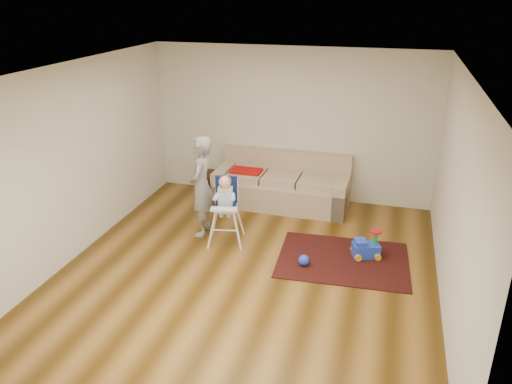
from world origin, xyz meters
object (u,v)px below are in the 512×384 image
(toy_ball, at_px, (304,260))
(high_chair, at_px, (226,211))
(side_table, at_px, (216,186))
(sofa, at_px, (282,181))
(ride_on_toy, at_px, (366,244))
(adult, at_px, (201,186))

(toy_ball, distance_m, high_chair, 1.40)
(side_table, bearing_deg, sofa, 1.11)
(ride_on_toy, bearing_deg, adult, 158.06)
(sofa, height_order, adult, adult)
(sofa, xyz_separation_m, side_table, (-1.22, -0.02, -0.22))
(sofa, distance_m, adult, 1.73)
(toy_ball, bearing_deg, side_table, 135.34)
(adult, bearing_deg, sofa, 139.37)
(high_chair, relative_size, adult, 0.68)
(adult, bearing_deg, side_table, -175.74)
(side_table, relative_size, adult, 0.30)
(toy_ball, bearing_deg, high_chair, 162.58)
(high_chair, bearing_deg, side_table, 102.90)
(high_chair, height_order, adult, adult)
(side_table, distance_m, toy_ball, 2.81)
(sofa, relative_size, adult, 1.49)
(sofa, distance_m, ride_on_toy, 2.20)
(high_chair, bearing_deg, sofa, 61.01)
(toy_ball, relative_size, adult, 0.10)
(side_table, distance_m, high_chair, 1.76)
(side_table, xyz_separation_m, high_chair, (0.72, -1.57, 0.29))
(side_table, bearing_deg, ride_on_toy, -27.88)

